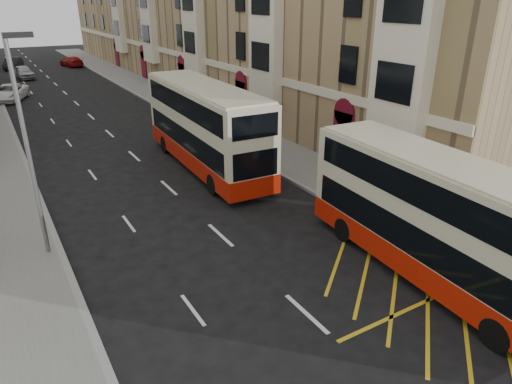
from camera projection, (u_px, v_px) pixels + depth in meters
pavement_right at (199, 114)px, 38.61m from camera, size 4.00×120.00×0.15m
kerb_right at (176, 117)px, 37.67m from camera, size 0.25×120.00×0.15m
kerb_left at (16, 138)px, 32.01m from camera, size 0.25×120.00×0.15m
road_markings at (67, 94)px, 46.71m from camera, size 10.00×110.00×0.01m
terrace_right at (195, 13)px, 51.06m from camera, size 10.75×79.00×15.25m
guard_railing at (406, 222)px, 18.33m from camera, size 0.06×6.56×1.01m
street_lamp_near at (27, 139)px, 15.84m from camera, size 0.93×0.18×8.00m
double_decker_front at (438, 221)px, 15.38m from camera, size 3.29×11.11×4.37m
double_decker_rear at (205, 127)px, 25.68m from camera, size 3.28×12.13×4.79m
pedestrian_far at (470, 233)px, 17.00m from camera, size 1.13×1.04×1.86m
white_van at (9, 93)px, 43.59m from camera, size 4.24×5.96×1.51m
car_silver at (24, 72)px, 55.31m from camera, size 2.39×4.80×1.57m
car_dark at (13, 63)px, 62.74m from camera, size 3.01×5.03×1.57m
car_red at (72, 61)px, 65.18m from camera, size 2.89×5.20×1.42m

